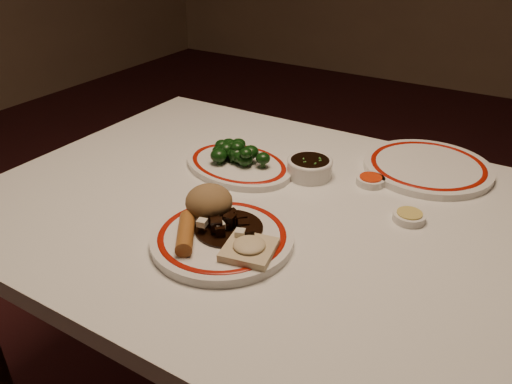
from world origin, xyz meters
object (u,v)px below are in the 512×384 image
at_px(spring_roll, 186,233).
at_px(broccoli_plate, 238,165).
at_px(main_plate, 222,238).
at_px(broccoli_pile, 236,152).
at_px(soy_bowl, 310,168).
at_px(rice_mound, 209,202).
at_px(dining_table, 266,239).
at_px(fried_wonton, 249,248).
at_px(stirfry_heap, 229,225).

height_order(spring_roll, broccoli_plate, spring_roll).
height_order(main_plate, broccoli_pile, broccoli_pile).
height_order(spring_roll, soy_bowl, spring_roll).
relative_size(rice_mound, broccoli_plate, 0.29).
bearing_deg(spring_roll, broccoli_pile, 73.81).
bearing_deg(spring_roll, rice_mound, 62.52).
distance_m(dining_table, soy_bowl, 0.20).
bearing_deg(fried_wonton, soy_bowl, 98.54).
bearing_deg(fried_wonton, dining_table, 111.70).
height_order(main_plate, broccoli_plate, main_plate).
bearing_deg(broccoli_pile, dining_table, -36.98).
xyz_separation_m(fried_wonton, broccoli_plate, (-0.21, 0.30, -0.02)).
height_order(spring_roll, fried_wonton, spring_roll).
distance_m(rice_mound, soy_bowl, 0.30).
relative_size(broccoli_plate, soy_bowl, 3.08).
height_order(fried_wonton, stirfry_heap, stirfry_heap).
relative_size(rice_mound, broccoli_pile, 0.58).
distance_m(rice_mound, broccoli_plate, 0.25).
bearing_deg(stirfry_heap, rice_mound, 162.25).
bearing_deg(main_plate, spring_roll, -133.98).
bearing_deg(soy_bowl, dining_table, -98.22).
distance_m(spring_roll, stirfry_heap, 0.08).
relative_size(rice_mound, stirfry_heap, 0.71).
height_order(fried_wonton, soy_bowl, same).
distance_m(dining_table, spring_roll, 0.25).
xyz_separation_m(main_plate, soy_bowl, (0.02, 0.33, 0.01)).
height_order(dining_table, soy_bowl, soy_bowl).
height_order(fried_wonton, broccoli_plate, fried_wonton).
relative_size(main_plate, stirfry_heap, 2.22).
height_order(stirfry_heap, broccoli_plate, stirfry_heap).
xyz_separation_m(spring_roll, fried_wonton, (0.12, 0.03, -0.00)).
distance_m(spring_roll, broccoli_plate, 0.34).
distance_m(dining_table, broccoli_plate, 0.20).
xyz_separation_m(stirfry_heap, broccoli_pile, (-0.16, 0.26, 0.01)).
distance_m(fried_wonton, soy_bowl, 0.35).
relative_size(spring_roll, soy_bowl, 1.05).
relative_size(broccoli_pile, soy_bowl, 1.52).
height_order(main_plate, spring_roll, spring_roll).
height_order(spring_roll, stirfry_heap, stirfry_heap).
distance_m(main_plate, broccoli_pile, 0.32).
bearing_deg(rice_mound, spring_roll, -83.18).
xyz_separation_m(broccoli_plate, broccoli_pile, (-0.01, 0.01, 0.03)).
bearing_deg(soy_bowl, broccoli_plate, -162.53).
bearing_deg(broccoli_pile, fried_wonton, -53.25).
relative_size(dining_table, soy_bowl, 11.58).
relative_size(fried_wonton, stirfry_heap, 0.78).
bearing_deg(rice_mound, dining_table, 67.16).
distance_m(rice_mound, broccoli_pile, 0.26).
bearing_deg(stirfry_heap, spring_roll, -125.53).
relative_size(main_plate, rice_mound, 3.14).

